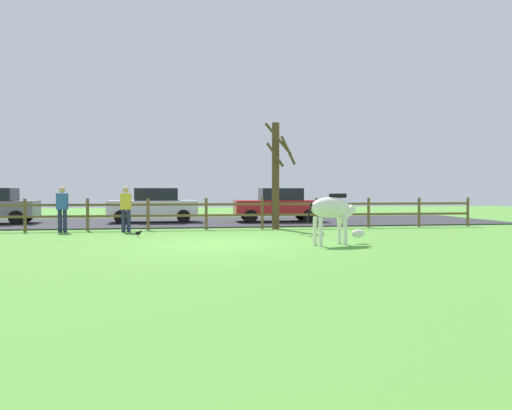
# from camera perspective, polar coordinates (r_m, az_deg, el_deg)

# --- Properties ---
(ground_plane) EXTENTS (60.00, 60.00, 0.00)m
(ground_plane) POSITION_cam_1_polar(r_m,az_deg,el_deg) (13.39, -4.55, -4.66)
(ground_plane) COLOR #549338
(parking_asphalt) EXTENTS (28.00, 7.40, 0.05)m
(parking_asphalt) POSITION_cam_1_polar(r_m,az_deg,el_deg) (22.64, -6.30, -2.01)
(parking_asphalt) COLOR #2D2D33
(parking_asphalt) RESTS_ON ground_plane
(paddock_fence) EXTENTS (21.93, 0.11, 1.21)m
(paddock_fence) POSITION_cam_1_polar(r_m,az_deg,el_deg) (18.31, -5.99, -0.78)
(paddock_fence) COLOR brown
(paddock_fence) RESTS_ON ground_plane
(bare_tree) EXTENTS (1.36, 0.97, 4.13)m
(bare_tree) POSITION_cam_1_polar(r_m,az_deg,el_deg) (18.53, 2.43, 3.86)
(bare_tree) COLOR #513A23
(bare_tree) RESTS_ON ground_plane
(zebra) EXTENTS (1.89, 0.84, 1.41)m
(zebra) POSITION_cam_1_polar(r_m,az_deg,el_deg) (13.16, 9.20, -0.75)
(zebra) COLOR white
(zebra) RESTS_ON ground_plane
(crow_on_grass) EXTENTS (0.21, 0.10, 0.20)m
(crow_on_grass) POSITION_cam_1_polar(r_m,az_deg,el_deg) (15.83, -13.93, -3.27)
(crow_on_grass) COLOR black
(crow_on_grass) RESTS_ON ground_plane
(parked_car_red) EXTENTS (4.03, 1.94, 1.56)m
(parked_car_red) POSITION_cam_1_polar(r_m,az_deg,el_deg) (22.31, 2.65, 0.05)
(parked_car_red) COLOR red
(parked_car_red) RESTS_ON parking_asphalt
(parked_car_white) EXTENTS (4.02, 1.93, 1.56)m
(parked_car_white) POSITION_cam_1_polar(r_m,az_deg,el_deg) (22.29, -12.09, 0.01)
(parked_car_white) COLOR white
(parked_car_white) RESTS_ON parking_asphalt
(visitor_left_of_tree) EXTENTS (0.37, 0.24, 1.64)m
(visitor_left_of_tree) POSITION_cam_1_polar(r_m,az_deg,el_deg) (17.67, -15.33, -0.23)
(visitor_left_of_tree) COLOR #232847
(visitor_left_of_tree) RESTS_ON ground_plane
(visitor_right_of_tree) EXTENTS (0.39, 0.27, 1.64)m
(visitor_right_of_tree) POSITION_cam_1_polar(r_m,az_deg,el_deg) (18.31, -22.22, -0.23)
(visitor_right_of_tree) COLOR #232847
(visitor_right_of_tree) RESTS_ON ground_plane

